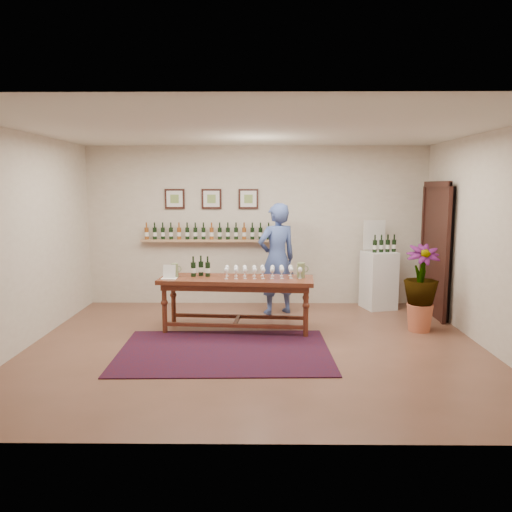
{
  "coord_description": "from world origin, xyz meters",
  "views": [
    {
      "loc": [
        0.07,
        -6.34,
        2.1
      ],
      "look_at": [
        0.0,
        0.8,
        1.1
      ],
      "focal_mm": 35.0,
      "sensor_mm": 36.0,
      "label": 1
    }
  ],
  "objects_px": {
    "tasting_table": "(236,286)",
    "display_pedestal": "(379,280)",
    "person": "(277,259)",
    "potted_plant": "(421,288)"
  },
  "relations": [
    {
      "from": "display_pedestal",
      "to": "person",
      "type": "height_order",
      "value": "person"
    },
    {
      "from": "potted_plant",
      "to": "person",
      "type": "height_order",
      "value": "person"
    },
    {
      "from": "tasting_table",
      "to": "person",
      "type": "height_order",
      "value": "person"
    },
    {
      "from": "potted_plant",
      "to": "display_pedestal",
      "type": "bearing_deg",
      "value": 101.57
    },
    {
      "from": "person",
      "to": "tasting_table",
      "type": "bearing_deg",
      "value": 34.09
    },
    {
      "from": "display_pedestal",
      "to": "potted_plant",
      "type": "relative_size",
      "value": 0.9
    },
    {
      "from": "potted_plant",
      "to": "tasting_table",
      "type": "bearing_deg",
      "value": 179.9
    },
    {
      "from": "tasting_table",
      "to": "person",
      "type": "bearing_deg",
      "value": 62.86
    },
    {
      "from": "tasting_table",
      "to": "display_pedestal",
      "type": "height_order",
      "value": "display_pedestal"
    },
    {
      "from": "tasting_table",
      "to": "person",
      "type": "distance_m",
      "value": 1.2
    }
  ]
}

